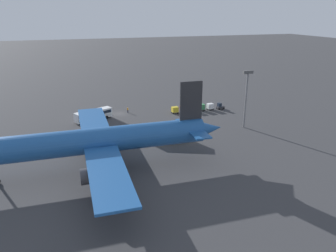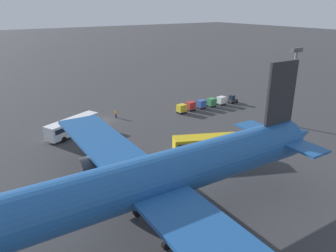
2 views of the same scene
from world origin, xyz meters
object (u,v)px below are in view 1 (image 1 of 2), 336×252
object	(u,v)px
airplane	(90,142)
shuttle_bus_far	(166,132)
cargo_cart_green	(201,107)
cargo_cart_white	(210,106)
cargo_cart_red	(183,108)
baggage_tug	(220,106)
cargo_cart_blue	(192,108)
cargo_cart_yellow	(175,110)
worker_person	(128,110)
shuttle_bus_near	(94,114)

from	to	relation	value
airplane	shuttle_bus_far	size ratio (longest dim) A/B	5.17
cargo_cart_green	airplane	bearing A→B (deg)	40.05
cargo_cart_white	cargo_cart_red	distance (m)	9.12
shuttle_bus_far	cargo_cart_green	size ratio (longest dim) A/B	5.08
shuttle_bus_far	cargo_cart_white	world-z (taller)	shuttle_bus_far
shuttle_bus_far	baggage_tug	world-z (taller)	shuttle_bus_far
cargo_cart_white	cargo_cart_blue	size ratio (longest dim) A/B	1.00
cargo_cart_red	cargo_cart_blue	bearing A→B (deg)	175.03
cargo_cart_yellow	airplane	bearing A→B (deg)	47.72
worker_person	cargo_cart_blue	bearing A→B (deg)	165.32
worker_person	cargo_cart_yellow	xyz separation A→B (m)	(-13.82, 5.51, 0.32)
cargo_cart_red	cargo_cart_yellow	xyz separation A→B (m)	(3.03, 0.57, 0.00)
worker_person	cargo_cart_red	bearing A→B (deg)	163.64
shuttle_bus_far	cargo_cart_white	size ratio (longest dim) A/B	5.08
shuttle_bus_near	baggage_tug	xyz separation A→B (m)	(-40.37, 1.28, -0.92)
baggage_tug	airplane	bearing A→B (deg)	28.43
cargo_cart_yellow	cargo_cart_blue	bearing A→B (deg)	-177.13
cargo_cart_white	cargo_cart_green	xyz separation A→B (m)	(3.03, -0.15, 0.00)
airplane	cargo_cart_green	distance (m)	49.88
airplane	cargo_cart_yellow	bearing A→B (deg)	-130.57
baggage_tug	cargo_cart_red	world-z (taller)	baggage_tug
airplane	cargo_cart_green	world-z (taller)	airplane
cargo_cart_red	baggage_tug	bearing A→B (deg)	175.51
airplane	cargo_cart_yellow	size ratio (longest dim) A/B	26.27
baggage_tug	cargo_cart_white	distance (m)	3.41
shuttle_bus_far	cargo_cart_yellow	bearing A→B (deg)	-91.29
worker_person	cargo_cart_red	world-z (taller)	cargo_cart_red
baggage_tug	worker_person	bearing A→B (deg)	-18.22
cargo_cart_red	shuttle_bus_near	bearing A→B (deg)	-0.62
cargo_cart_red	cargo_cart_white	bearing A→B (deg)	176.49
cargo_cart_white	cargo_cart_green	distance (m)	3.04
shuttle_bus_far	worker_person	size ratio (longest dim) A/B	6.24
shuttle_bus_near	cargo_cart_blue	xyz separation A→B (m)	(-30.93, 0.57, -0.67)
cargo_cart_green	cargo_cart_blue	size ratio (longest dim) A/B	1.00
shuttle_bus_far	cargo_cart_yellow	size ratio (longest dim) A/B	5.08
airplane	cargo_cart_white	xyz separation A→B (m)	(-41.02, -31.77, -5.19)
shuttle_bus_near	cargo_cart_yellow	size ratio (longest dim) A/B	5.31
cargo_cart_blue	cargo_cart_green	bearing A→B (deg)	177.33
baggage_tug	worker_person	world-z (taller)	baggage_tug
worker_person	cargo_cart_red	xyz separation A→B (m)	(-16.85, 4.95, 0.32)
cargo_cart_blue	cargo_cart_red	world-z (taller)	same
airplane	shuttle_bus_near	world-z (taller)	airplane
airplane	cargo_cart_white	world-z (taller)	airplane
worker_person	cargo_cart_green	bearing A→B (deg)	166.86
airplane	baggage_tug	bearing A→B (deg)	-143.06
airplane	baggage_tug	size ratio (longest dim) A/B	22.15
cargo_cart_blue	shuttle_bus_far	bearing A→B (deg)	52.43
baggage_tug	cargo_cart_green	size ratio (longest dim) A/B	1.19
cargo_cart_blue	cargo_cart_red	bearing A→B (deg)	-4.97
shuttle_bus_near	cargo_cart_green	distance (m)	33.98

